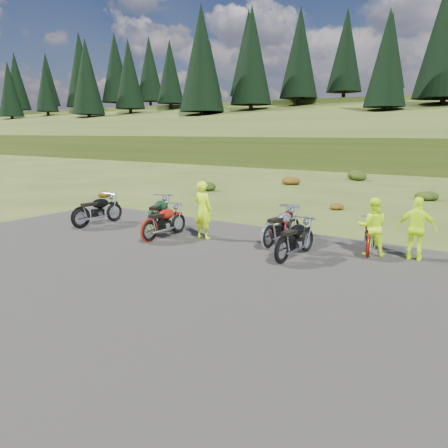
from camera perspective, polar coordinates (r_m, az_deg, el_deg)
The scene contains 37 objects.
ground at distance 12.15m, azimuth 1.12°, elevation -4.57°, with size 300.00×300.00×0.00m, color #324316.
gravel_pad at distance 10.61m, azimuth -4.78°, elevation -7.10°, with size 20.00×12.00×0.04m, color black.
conifer_3 at distance 145.44m, azimuth -25.52°, elevation 16.49°, with size 7.04×7.04×18.00m.
conifer_4 at distance 143.79m, azimuth -22.13°, elevation 17.11°, with size 6.60×6.60×17.00m.
conifer_5 at distance 142.52m, azimuth -18.61°, elevation 17.28°, with size 6.16×6.16×16.00m.
conifer_6 at distance 123.03m, azimuth -26.23°, elevation 15.54°, with size 5.72×5.72×15.00m.
conifer_7 at distance 121.30m, azimuth -22.24°, elevation 16.27°, with size 5.28×5.28×14.00m.
conifer_8 at distance 120.53m, azimuth -18.23°, elevation 18.59°, with size 7.92×7.92×20.00m.
conifer_9 at distance 120.00m, azimuth -14.00°, elevation 19.19°, with size 7.48×7.48×19.00m.
conifer_10 at distance 119.96m, azimuth -9.71°, elevation 19.32°, with size 7.04×7.04×18.00m.
conifer_11 at distance 98.04m, azimuth -17.50°, elevation 17.88°, with size 6.60×6.60×17.00m.
conifer_12 at distance 97.66m, azimuth -12.30°, elevation 18.59°, with size 6.16×6.16×16.00m.
conifer_13 at distance 98.02m, azimuth -7.07°, elevation 19.14°, with size 5.72×5.72×15.00m.
conifer_14 at distance 99.11m, azimuth -1.89°, elevation 19.55°, with size 5.28×5.28×14.00m.
conifer_15 at distance 101.36m, azimuth 3.19°, elevation 21.43°, with size 7.92×7.92×20.00m.
conifer_16 at distance 76.74m, azimuth -2.96°, elevation 20.80°, with size 7.48×7.48×19.00m.
conifer_17 at distance 78.51m, azimuth 3.62°, elevation 21.11°, with size 7.04×7.04×18.00m.
conifer_18 at distance 81.14m, azimuth 9.85°, elevation 21.16°, with size 6.60×6.60×17.00m.
conifer_19 at distance 84.55m, azimuth 15.64°, elevation 21.01°, with size 6.16×6.16×16.00m.
conifer_20 at distance 88.58m, azimuth 20.89°, elevation 20.44°, with size 5.72×5.72×15.00m.
conifer_21 at distance 62.40m, azimuth 20.56°, elevation 19.63°, with size 5.28×5.28×14.00m.
shrub_0 at distance 24.39m, azimuth -15.20°, elevation 3.93°, with size 0.77×0.77×0.45m, color #69340D.
shrub_1 at distance 26.31m, azimuth -2.22°, elevation 5.07°, with size 1.03×1.03×0.61m, color black.
shrub_2 at distance 29.37m, azimuth 8.55°, elevation 5.82°, with size 1.30×1.30×0.77m, color #69340D.
shrub_3 at distance 33.26m, azimuth 17.08°, elevation 6.27°, with size 1.56×1.56×0.92m, color black.
shrub_4 at distance 20.41m, azimuth 14.30°, elevation 2.48°, with size 0.77×0.77×0.45m, color #69340D.
shrub_5 at distance 24.80m, azimuth 24.84°, elevation 3.55°, with size 1.03×1.03×0.61m, color black.
motorcycle_0 at distance 16.64m, azimuth -18.13°, elevation -0.64°, with size 2.24×0.75×1.17m, color black, non-canonical shape.
motorcycle_1 at distance 14.04m, azimuth -9.69°, elevation -2.47°, with size 2.15×0.72×1.13m, color #99160B, non-canonical shape.
motorcycle_2 at distance 15.02m, azimuth -9.33°, elevation -1.50°, with size 2.34×0.78×1.23m, color black, non-canonical shape.
motorcycle_3 at distance 13.12m, azimuth 5.79°, elevation -3.38°, with size 2.22×0.74×1.16m, color silver, non-canonical shape.
motorcycle_4 at distance 13.72m, azimuth 8.00°, elevation -2.75°, with size 2.09×0.70×1.10m, color #4D0C10, non-canonical shape.
motorcycle_5 at distance 11.71m, azimuth 7.54°, elevation -5.31°, with size 2.12×0.71×1.11m, color black, non-canonical shape.
motorcycle_6 at distance 12.81m, azimuth 18.21°, elevation -4.31°, with size 1.93×0.64×1.01m, color maroon, non-canonical shape.
person_middle at distance 14.17m, azimuth -2.77°, elevation 1.73°, with size 0.69×0.45×1.89m, color #C3F40C.
person_right_a at distance 12.92m, azimuth 18.79°, elevation -0.44°, with size 0.80×0.62×1.65m, color #C3F40C.
person_right_b at distance 12.88m, azimuth 23.89°, elevation -0.68°, with size 1.02×0.42×1.74m, color #C3F40C.
Camera 1 is at (6.30, -9.80, 3.46)m, focal length 35.00 mm.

